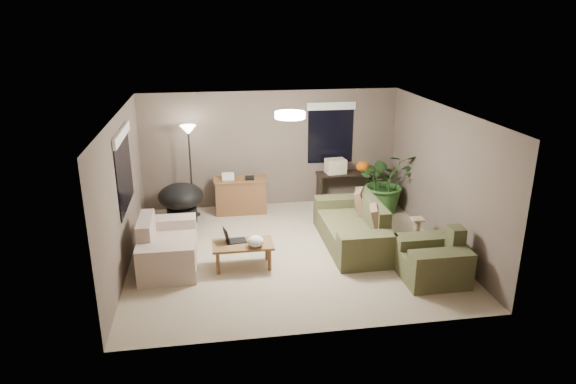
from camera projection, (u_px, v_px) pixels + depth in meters
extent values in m
plane|color=tan|center=(290.00, 251.00, 9.12)|extent=(5.50, 5.50, 0.00)
plane|color=white|center=(290.00, 111.00, 8.31)|extent=(5.50, 5.50, 0.00)
plane|color=brown|center=(271.00, 149.00, 11.05)|extent=(5.50, 0.00, 5.50)
plane|color=brown|center=(322.00, 246.00, 6.38)|extent=(5.50, 0.00, 5.50)
plane|color=brown|center=(122.00, 193.00, 8.30)|extent=(0.00, 5.00, 5.00)
plane|color=brown|center=(442.00, 177.00, 9.12)|extent=(0.00, 5.00, 5.00)
cube|color=#4B4D2E|center=(351.00, 234.00, 9.34)|extent=(0.95, 1.48, 0.42)
cube|color=#44462A|center=(372.00, 211.00, 9.26)|extent=(0.22, 1.48, 0.43)
cube|color=#4E5030|center=(367.00, 251.00, 8.45)|extent=(0.95, 0.36, 0.60)
cube|color=#44462A|center=(339.00, 211.00, 10.17)|extent=(0.95, 0.36, 0.60)
cube|color=#8C7251|center=(376.00, 219.00, 8.82)|extent=(0.34, 0.49, 0.47)
cube|color=#8C7251|center=(361.00, 202.00, 9.66)|extent=(0.40, 0.51, 0.47)
cube|color=beige|center=(169.00, 253.00, 8.59)|extent=(0.90, 0.88, 0.42)
cube|color=#BDB2A1|center=(146.00, 230.00, 8.40)|extent=(0.22, 0.88, 0.43)
cube|color=beige|center=(166.00, 264.00, 7.98)|extent=(0.90, 0.36, 0.60)
cube|color=beige|center=(171.00, 233.00, 9.14)|extent=(0.90, 0.36, 0.60)
cube|color=#48492C|center=(431.00, 266.00, 8.13)|extent=(0.95, 0.28, 0.42)
cube|color=#44462A|center=(455.00, 240.00, 8.04)|extent=(0.22, 0.28, 0.43)
cube|color=#484A2C|center=(440.00, 270.00, 7.80)|extent=(0.95, 0.36, 0.60)
cube|color=#505131|center=(423.00, 252.00, 8.40)|extent=(0.95, 0.36, 0.60)
cube|color=brown|center=(243.00, 245.00, 8.44)|extent=(1.00, 0.55, 0.04)
cylinder|color=brown|center=(218.00, 263.00, 8.26)|extent=(0.06, 0.06, 0.38)
cylinder|color=brown|center=(270.00, 260.00, 8.38)|extent=(0.06, 0.06, 0.38)
cylinder|color=brown|center=(217.00, 253.00, 8.63)|extent=(0.06, 0.06, 0.38)
cylinder|color=brown|center=(267.00, 249.00, 8.76)|extent=(0.06, 0.06, 0.38)
cube|color=black|center=(236.00, 241.00, 8.51)|extent=(0.35, 0.27, 0.02)
cube|color=black|center=(226.00, 235.00, 8.45)|extent=(0.12, 0.24, 0.22)
ellipsoid|color=white|center=(256.00, 241.00, 8.29)|extent=(0.33, 0.32, 0.19)
cube|color=brown|center=(241.00, 196.00, 10.84)|extent=(1.05, 0.45, 0.71)
cube|color=brown|center=(240.00, 179.00, 10.71)|extent=(1.10, 0.50, 0.04)
cube|color=silver|center=(228.00, 176.00, 10.65)|extent=(0.26, 0.21, 0.12)
cube|color=black|center=(250.00, 178.00, 10.68)|extent=(0.20, 0.23, 0.04)
cube|color=black|center=(347.00, 173.00, 11.14)|extent=(1.30, 0.40, 0.04)
cube|color=black|center=(319.00, 191.00, 11.17)|extent=(0.05, 0.38, 0.71)
cube|color=black|center=(372.00, 188.00, 11.35)|extent=(0.05, 0.38, 0.71)
cube|color=black|center=(346.00, 198.00, 11.33)|extent=(1.25, 0.36, 0.03)
ellipsoid|color=orange|center=(362.00, 166.00, 11.15)|extent=(0.30, 0.30, 0.24)
cube|color=beige|center=(336.00, 166.00, 11.05)|extent=(0.45, 0.36, 0.31)
cylinder|color=black|center=(182.00, 215.00, 10.40)|extent=(0.60, 0.60, 0.30)
ellipsoid|color=black|center=(181.00, 196.00, 10.27)|extent=(0.92, 0.92, 0.50)
cylinder|color=black|center=(194.00, 215.00, 10.79)|extent=(0.28, 0.28, 0.02)
cylinder|color=black|center=(191.00, 174.00, 10.50)|extent=(0.04, 0.04, 1.78)
cone|color=white|center=(188.00, 130.00, 10.20)|extent=(0.32, 0.32, 0.18)
cylinder|color=white|center=(290.00, 115.00, 8.33)|extent=(0.50, 0.50, 0.10)
imported|color=#2D5923|center=(385.00, 188.00, 10.86)|extent=(1.19, 1.33, 1.03)
cube|color=tan|center=(415.00, 243.00, 9.43)|extent=(0.32, 0.32, 0.03)
cylinder|color=tan|center=(417.00, 231.00, 9.35)|extent=(0.12, 0.12, 0.44)
cube|color=tan|center=(418.00, 219.00, 9.27)|extent=(0.22, 0.22, 0.03)
cube|color=black|center=(124.00, 170.00, 8.49)|extent=(0.01, 1.50, 1.30)
cube|color=white|center=(122.00, 134.00, 8.30)|extent=(0.05, 1.56, 0.16)
cube|color=black|center=(331.00, 134.00, 11.13)|extent=(1.00, 0.01, 1.30)
cube|color=white|center=(332.00, 106.00, 10.92)|extent=(1.06, 0.05, 0.16)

